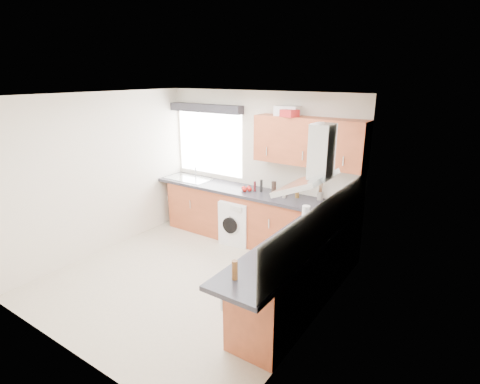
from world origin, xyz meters
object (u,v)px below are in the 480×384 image
Objects in this scene: oven at (300,273)px; washing_machine at (239,221)px; extractor_hood at (314,167)px; upper_cabinets at (309,142)px.

washing_machine is (-1.65, 1.10, -0.05)m from oven.
washing_machine is at bearing 147.85° from extractor_hood.
upper_cabinets is (-0.55, 1.32, 1.38)m from oven.
upper_cabinets is 1.81m from washing_machine.
oven is 1.35m from extractor_hood.
upper_cabinets is at bearing 112.54° from oven.
oven is 1.13× the size of washing_machine.
oven reaches higher than washing_machine.
oven is 0.50× the size of upper_cabinets.
oven is 1.99m from upper_cabinets.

